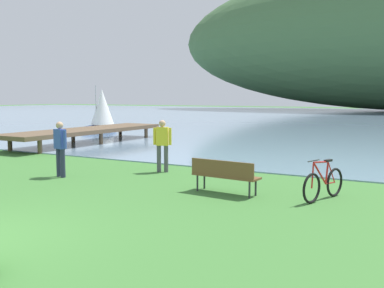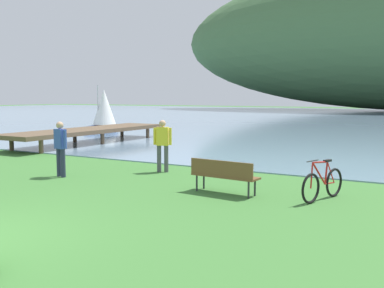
{
  "view_description": "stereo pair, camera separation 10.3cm",
  "coord_description": "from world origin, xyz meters",
  "px_view_note": "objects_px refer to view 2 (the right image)",
  "views": [
    {
      "loc": [
        7.12,
        -4.5,
        2.48
      ],
      "look_at": [
        0.38,
        7.57,
        1.0
      ],
      "focal_mm": 41.77,
      "sensor_mm": 36.0,
      "label": 1
    },
    {
      "loc": [
        7.21,
        -4.45,
        2.48
      ],
      "look_at": [
        0.38,
        7.57,
        1.0
      ],
      "focal_mm": 41.77,
      "sensor_mm": 36.0,
      "label": 2
    }
  ],
  "objects_px": {
    "park_bench_near_camera": "(224,174)",
    "person_at_shoreline": "(163,142)",
    "bicycle_leaning_near_bench": "(323,184)",
    "sailboat_nearest_to_shore": "(104,110)",
    "person_on_the_grass": "(60,145)"
  },
  "relations": [
    {
      "from": "park_bench_near_camera",
      "to": "person_at_shoreline",
      "type": "relative_size",
      "value": 1.07
    },
    {
      "from": "bicycle_leaning_near_bench",
      "to": "person_at_shoreline",
      "type": "height_order",
      "value": "person_at_shoreline"
    },
    {
      "from": "park_bench_near_camera",
      "to": "person_at_shoreline",
      "type": "height_order",
      "value": "person_at_shoreline"
    },
    {
      "from": "sailboat_nearest_to_shore",
      "to": "bicycle_leaning_near_bench",
      "type": "bearing_deg",
      "value": -36.22
    },
    {
      "from": "bicycle_leaning_near_bench",
      "to": "person_at_shoreline",
      "type": "xyz_separation_m",
      "value": [
        -5.54,
        1.46,
        0.58
      ]
    },
    {
      "from": "bicycle_leaning_near_bench",
      "to": "person_at_shoreline",
      "type": "bearing_deg",
      "value": 165.22
    },
    {
      "from": "park_bench_near_camera",
      "to": "person_on_the_grass",
      "type": "height_order",
      "value": "person_on_the_grass"
    },
    {
      "from": "park_bench_near_camera",
      "to": "person_on_the_grass",
      "type": "bearing_deg",
      "value": -177.04
    },
    {
      "from": "person_on_the_grass",
      "to": "sailboat_nearest_to_shore",
      "type": "distance_m",
      "value": 17.73
    },
    {
      "from": "bicycle_leaning_near_bench",
      "to": "sailboat_nearest_to_shore",
      "type": "bearing_deg",
      "value": 143.78
    },
    {
      "from": "park_bench_near_camera",
      "to": "bicycle_leaning_near_bench",
      "type": "relative_size",
      "value": 1.08
    },
    {
      "from": "park_bench_near_camera",
      "to": "bicycle_leaning_near_bench",
      "type": "xyz_separation_m",
      "value": [
        2.36,
        0.55,
        -0.12
      ]
    },
    {
      "from": "park_bench_near_camera",
      "to": "sailboat_nearest_to_shore",
      "type": "relative_size",
      "value": 0.57
    },
    {
      "from": "park_bench_near_camera",
      "to": "sailboat_nearest_to_shore",
      "type": "distance_m",
      "value": 21.23
    },
    {
      "from": "person_at_shoreline",
      "to": "person_on_the_grass",
      "type": "height_order",
      "value": "same"
    }
  ]
}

